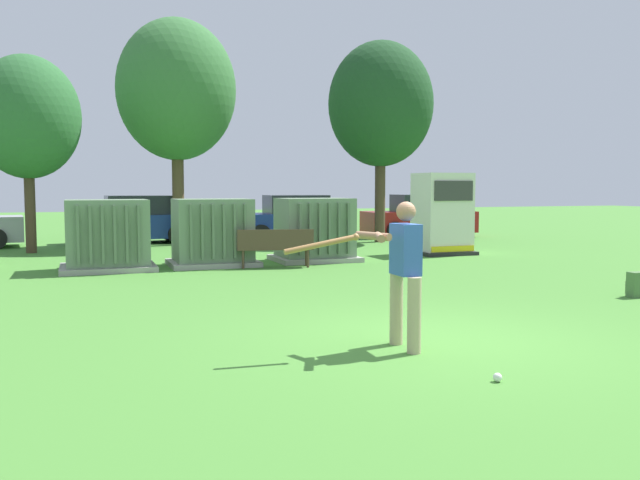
# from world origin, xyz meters

# --- Properties ---
(ground_plane) EXTENTS (96.00, 96.00, 0.00)m
(ground_plane) POSITION_xyz_m (0.00, 0.00, 0.00)
(ground_plane) COLOR #478433
(transformer_west) EXTENTS (2.10, 1.70, 1.62)m
(transformer_west) POSITION_xyz_m (-3.48, 8.80, 0.79)
(transformer_west) COLOR #9E9B93
(transformer_west) RESTS_ON ground
(transformer_mid_west) EXTENTS (2.10, 1.70, 1.62)m
(transformer_mid_west) POSITION_xyz_m (-1.03, 8.93, 0.79)
(transformer_mid_west) COLOR #9E9B93
(transformer_mid_west) RESTS_ON ground
(transformer_mid_east) EXTENTS (2.10, 1.70, 1.62)m
(transformer_mid_east) POSITION_xyz_m (1.65, 9.07, 0.79)
(transformer_mid_east) COLOR #9E9B93
(transformer_mid_east) RESTS_ON ground
(generator_enclosure) EXTENTS (1.60, 1.40, 2.30)m
(generator_enclosure) POSITION_xyz_m (5.64, 9.49, 1.14)
(generator_enclosure) COLOR #262626
(generator_enclosure) RESTS_ON ground
(park_bench) EXTENTS (1.84, 0.72, 0.92)m
(park_bench) POSITION_xyz_m (0.27, 7.92, 0.54)
(park_bench) COLOR #4C3828
(park_bench) RESTS_ON ground
(batter) EXTENTS (1.60, 0.72, 1.74)m
(batter) POSITION_xyz_m (-0.57, -0.31, 0.98)
(batter) COLOR tan
(batter) RESTS_ON ground
(sports_ball) EXTENTS (0.09, 0.09, 0.09)m
(sports_ball) POSITION_xyz_m (-0.28, -1.86, 0.04)
(sports_ball) COLOR white
(sports_ball) RESTS_ON ground
(backpack) EXTENTS (0.33, 0.27, 0.44)m
(backpack) POSITION_xyz_m (5.00, 1.69, 0.21)
(backpack) COLOR #4C723F
(backpack) RESTS_ON ground
(tree_left) EXTENTS (2.97, 2.97, 5.67)m
(tree_left) POSITION_xyz_m (-5.40, 13.80, 3.89)
(tree_left) COLOR #4C3828
(tree_left) RESTS_ON ground
(tree_center_left) EXTENTS (3.84, 3.84, 7.34)m
(tree_center_left) POSITION_xyz_m (-0.98, 15.11, 5.04)
(tree_center_left) COLOR brown
(tree_center_left) RESTS_ON ground
(tree_center_right) EXTENTS (3.61, 3.61, 6.90)m
(tree_center_right) POSITION_xyz_m (5.80, 14.01, 4.73)
(tree_center_right) COLOR #4C3828
(tree_center_right) RESTS_ON ground
(parked_car_left_of_center) EXTENTS (4.28, 2.07, 1.62)m
(parked_car_left_of_center) POSITION_xyz_m (-2.27, 16.34, 0.75)
(parked_car_left_of_center) COLOR navy
(parked_car_left_of_center) RESTS_ON ground
(parked_car_right_of_center) EXTENTS (4.27, 2.05, 1.62)m
(parked_car_right_of_center) POSITION_xyz_m (3.11, 15.59, 0.75)
(parked_car_right_of_center) COLOR navy
(parked_car_right_of_center) RESTS_ON ground
(parked_car_rightmost) EXTENTS (4.32, 2.17, 1.62)m
(parked_car_rightmost) POSITION_xyz_m (8.22, 15.65, 0.75)
(parked_car_rightmost) COLOR maroon
(parked_car_rightmost) RESTS_ON ground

